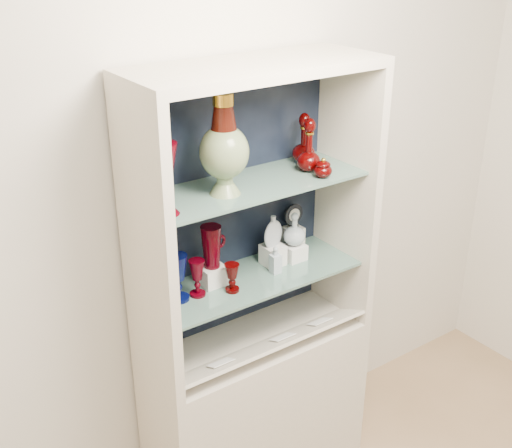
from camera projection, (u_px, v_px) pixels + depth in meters
wall_back at (226, 184)px, 2.69m from camera, size 3.50×0.02×2.80m
cabinet_base at (256, 406)px, 2.96m from camera, size 1.00×0.40×0.75m
cabinet_back_panel at (230, 203)px, 2.70m from camera, size 0.98×0.02×1.15m
cabinet_side_left at (147, 250)px, 2.31m from camera, size 0.04×0.40×1.15m
cabinet_side_right at (346, 193)px, 2.81m from camera, size 0.04×0.40×1.15m
cabinet_top_cap at (256, 68)px, 2.31m from camera, size 1.00×0.40×0.04m
shelf_lower at (253, 278)px, 2.69m from camera, size 0.92×0.34×0.01m
shelf_upper at (253, 184)px, 2.51m from camera, size 0.92×0.34×0.01m
label_ledge at (271, 345)px, 2.70m from camera, size 0.92×0.17×0.09m
label_card_0 at (320, 321)px, 2.84m from camera, size 0.10×0.06×0.03m
label_card_1 at (283, 337)px, 2.73m from camera, size 0.10×0.06×0.03m
label_card_2 at (221, 363)px, 2.57m from camera, size 0.10×0.06×0.03m
pedestal_lamp_left at (145, 174)px, 2.26m from camera, size 0.12×0.12×0.24m
pedestal_lamp_right at (163, 176)px, 2.18m from camera, size 0.11×0.11×0.28m
enamel_urn at (224, 145)px, 2.33m from camera, size 0.22×0.22×0.38m
ruby_decanter_a at (309, 142)px, 2.58m from camera, size 0.11×0.11×0.25m
ruby_decanter_b at (304, 137)px, 2.68m from camera, size 0.13×0.13×0.23m
lidded_bowl at (323, 167)px, 2.55m from camera, size 0.09×0.09×0.08m
cobalt_goblet at (178, 278)px, 2.48m from camera, size 0.10×0.10×0.19m
ruby_goblet_tall at (197, 278)px, 2.52m from camera, size 0.08×0.08×0.16m
ruby_goblet_small at (232, 278)px, 2.56m from camera, size 0.07×0.07×0.12m
riser_ruby_pitcher at (212, 275)px, 2.62m from camera, size 0.10×0.10×0.08m
ruby_pitcher at (211, 247)px, 2.56m from camera, size 0.14×0.10×0.18m
clear_square_bottle at (275, 260)px, 2.69m from camera, size 0.04×0.04×0.12m
riser_flat_flask at (273, 255)px, 2.77m from camera, size 0.09×0.09×0.09m
flat_flask at (273, 230)px, 2.72m from camera, size 0.11×0.06×0.14m
riser_clear_round_decanter at (294, 252)px, 2.82m from camera, size 0.09×0.09×0.07m
clear_round_decanter at (294, 230)px, 2.77m from camera, size 0.11×0.11×0.14m
riser_cameo_medallion at (293, 237)px, 2.91m from camera, size 0.08×0.08×0.10m
cameo_medallion at (293, 216)px, 2.87m from camera, size 0.10×0.04×0.12m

